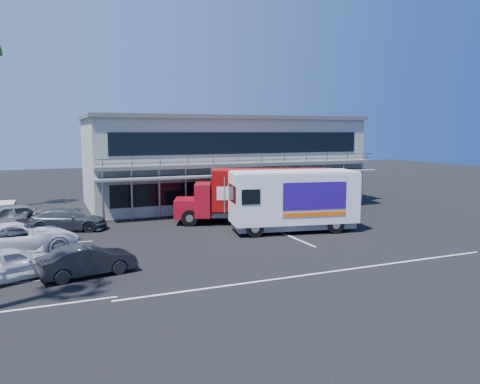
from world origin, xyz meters
name	(u,v)px	position (x,y,z in m)	size (l,w,h in m)	color
ground	(265,242)	(0.00, 0.00, 0.00)	(120.00, 120.00, 0.00)	black
building	(221,160)	(3.00, 14.94, 3.66)	(22.40, 12.00, 7.30)	gray
red_truck	(262,193)	(2.31, 5.26, 1.96)	(10.79, 5.98, 3.57)	maroon
white_van	(293,199)	(2.85, 2.00, 1.96)	(7.92, 3.92, 3.70)	white
parked_car_a	(9,264)	(-12.50, -2.00, 0.71)	(1.67, 4.16, 1.42)	silver
parked_car_b	(88,260)	(-9.50, -2.50, 0.65)	(1.38, 3.97, 1.31)	black
parked_car_c	(18,239)	(-12.37, 2.41, 0.80)	(2.65, 5.74, 1.60)	white
parked_car_d	(67,219)	(-9.87, 7.60, 0.68)	(1.91, 4.71, 1.37)	#2D333C
parked_car_e	(21,217)	(-12.50, 8.68, 0.86)	(2.03, 5.04, 1.72)	slate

